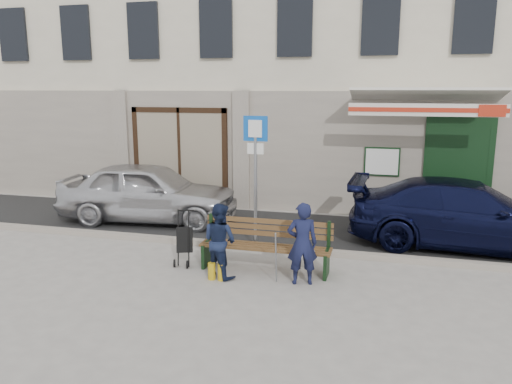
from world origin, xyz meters
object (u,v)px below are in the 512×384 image
(bench, at_px, (263,246))
(stroller, at_px, (184,241))
(man, at_px, (302,244))
(car_navy, at_px, (467,214))
(woman, at_px, (220,240))
(car_silver, at_px, (149,192))
(parking_sign, at_px, (255,160))

(bench, xyz_separation_m, stroller, (-1.50, -0.08, -0.00))
(man, bearing_deg, bench, -45.51)
(car_navy, xyz_separation_m, woman, (-4.44, -2.91, -0.04))
(car_silver, height_order, bench, car_silver)
(woman, relative_size, stroller, 1.29)
(parking_sign, bearing_deg, man, -50.36)
(car_silver, relative_size, bench, 1.83)
(parking_sign, xyz_separation_m, bench, (0.48, -1.30, -1.38))
(car_silver, height_order, stroller, car_silver)
(woman, bearing_deg, stroller, -2.25)
(man, relative_size, woman, 1.07)
(car_navy, relative_size, bench, 2.02)
(stroller, bearing_deg, car_silver, 109.02)
(car_silver, height_order, car_navy, car_silver)
(car_navy, xyz_separation_m, bench, (-3.79, -2.41, -0.24))
(bench, bearing_deg, stroller, -177.06)
(car_silver, height_order, parking_sign, parking_sign)
(man, bearing_deg, stroller, -25.16)
(man, bearing_deg, car_silver, -50.95)
(parking_sign, bearing_deg, woman, -91.99)
(car_navy, bearing_deg, stroller, 117.64)
(parking_sign, height_order, woman, parking_sign)
(car_navy, bearing_deg, car_silver, 90.89)
(bench, bearing_deg, man, -29.60)
(parking_sign, height_order, man, parking_sign)
(car_silver, distance_m, man, 5.34)
(bench, bearing_deg, car_silver, 143.83)
(car_navy, bearing_deg, parking_sign, 107.09)
(car_navy, relative_size, stroller, 4.70)
(stroller, bearing_deg, car_navy, 6.63)
(car_silver, bearing_deg, car_navy, -97.35)
(car_navy, height_order, woman, car_navy)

